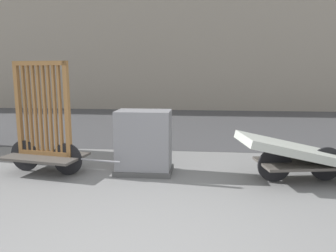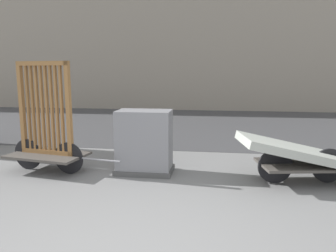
# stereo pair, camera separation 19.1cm
# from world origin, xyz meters

# --- Properties ---
(road_strip) EXTENTS (56.00, 7.33, 0.01)m
(road_strip) POSITION_xyz_m (0.00, 7.97, 0.00)
(road_strip) COLOR #424244
(road_strip) RESTS_ON ground_plane
(bike_cart_with_bedframe) EXTENTS (1.97, 0.93, 1.80)m
(bike_cart_with_bedframe) POSITION_xyz_m (-2.00, 2.61, 0.62)
(bike_cart_with_bedframe) COLOR #4C4742
(bike_cart_with_bedframe) RESTS_ON ground_plane
(bike_cart_with_mattress) EXTENTS (2.28, 1.14, 0.73)m
(bike_cart_with_mattress) POSITION_xyz_m (2.01, 2.61, 0.42)
(bike_cart_with_mattress) COLOR #4C4742
(bike_cart_with_mattress) RESTS_ON ground_plane
(utility_cabinet) EXTENTS (0.92, 0.59, 1.03)m
(utility_cabinet) POSITION_xyz_m (-0.41, 2.78, 0.47)
(utility_cabinet) COLOR #4C4C4C
(utility_cabinet) RESTS_ON ground_plane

